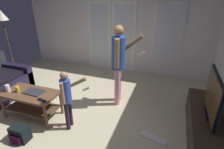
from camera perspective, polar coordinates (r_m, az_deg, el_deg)
ground_plane at (r=3.67m, az=-12.46°, el=-13.58°), size 5.50×5.26×0.02m
wall_back_with_doors at (r=5.31m, az=1.31°, el=14.95°), size 5.50×0.09×2.71m
coffee_table at (r=3.78m, az=-24.04°, el=-7.06°), size 1.04×0.54×0.51m
tv_stand at (r=3.47m, az=27.18°, el=-14.12°), size 0.50×1.72×0.43m
flat_screen_tv at (r=3.17m, az=29.16°, el=-5.93°), size 0.08×0.97×0.70m
person_adult at (r=3.60m, az=2.22°, el=4.77°), size 0.60×0.51×1.66m
person_child at (r=3.12m, az=-13.98°, el=-6.49°), size 0.46×0.33×1.09m
floor_lamp at (r=5.34m, az=-31.15°, el=14.05°), size 0.29×0.29×1.81m
backpack at (r=3.44m, az=-26.99°, el=-16.27°), size 0.29×0.24×0.26m
loose_keyboard at (r=3.27m, az=13.05°, el=-18.96°), size 0.46×0.25×0.02m
laptop_closed at (r=3.69m, az=-23.34°, el=-5.04°), size 0.37×0.25×0.02m
cup_near_edge at (r=3.82m, az=-27.60°, el=-4.09°), size 0.07×0.07×0.11m
cup_by_laptop at (r=3.93m, az=-30.00°, el=-3.71°), size 0.08×0.08×0.13m
tv_remote_black at (r=3.38m, az=-21.24°, el=-7.49°), size 0.18×0.08×0.02m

